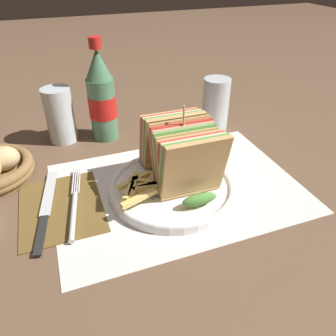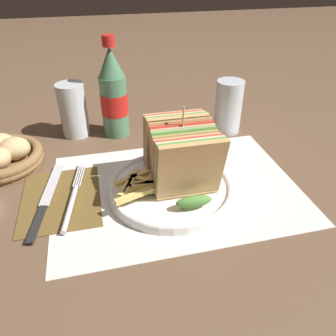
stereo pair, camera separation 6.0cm
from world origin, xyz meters
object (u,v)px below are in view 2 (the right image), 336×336
object	(u,v)px
plate_main	(170,187)
knife	(46,199)
club_sandwich	(182,155)
bread_basket	(1,157)
coke_bottle_near	(114,95)
glass_far	(74,113)
fork	(72,200)
glass_near	(228,107)

from	to	relation	value
plate_main	knife	world-z (taller)	plate_main
club_sandwich	bread_basket	distance (m)	0.38
coke_bottle_near	knife	bearing A→B (deg)	-122.74
knife	coke_bottle_near	xyz separation A→B (m)	(0.15, 0.23, 0.09)
coke_bottle_near	glass_far	xyz separation A→B (m)	(-0.10, 0.02, -0.04)
glass_far	plate_main	bearing A→B (deg)	-58.59
fork	knife	distance (m)	0.05
fork	coke_bottle_near	distance (m)	0.29
plate_main	bread_basket	world-z (taller)	bread_basket
coke_bottle_near	glass_far	distance (m)	0.11
fork	club_sandwich	bearing A→B (deg)	10.47
glass_near	fork	bearing A→B (deg)	-151.16
club_sandwich	knife	size ratio (longest dim) A/B	0.85
knife	bread_basket	distance (m)	0.17
club_sandwich	coke_bottle_near	bearing A→B (deg)	110.88
glass_near	knife	bearing A→B (deg)	-155.73
bread_basket	plate_main	bearing A→B (deg)	-27.44
fork	glass_far	bearing A→B (deg)	97.80
bread_basket	glass_near	bearing A→B (deg)	4.92
knife	glass_far	xyz separation A→B (m)	(0.05, 0.25, 0.05)
club_sandwich	fork	size ratio (longest dim) A/B	0.92
fork	knife	size ratio (longest dim) A/B	0.92
fork	glass_near	distance (m)	0.42
knife	bread_basket	bearing A→B (deg)	133.53
plate_main	bread_basket	bearing A→B (deg)	152.56
fork	knife	xyz separation A→B (m)	(-0.05, 0.02, -0.00)
plate_main	club_sandwich	distance (m)	0.07
club_sandwich	coke_bottle_near	xyz separation A→B (m)	(-0.09, 0.25, 0.03)
plate_main	club_sandwich	bearing A→B (deg)	19.75
knife	glass_far	size ratio (longest dim) A/B	1.71
club_sandwich	glass_far	size ratio (longest dim) A/B	1.45
coke_bottle_near	glass_near	distance (m)	0.27
bread_basket	coke_bottle_near	bearing A→B (deg)	20.20
knife	plate_main	bearing A→B (deg)	4.14
club_sandwich	fork	xyz separation A→B (m)	(-0.20, -0.00, -0.06)
plate_main	club_sandwich	world-z (taller)	club_sandwich
glass_near	bread_basket	xyz separation A→B (m)	(-0.51, -0.04, -0.04)
club_sandwich	knife	bearing A→B (deg)	176.75
plate_main	club_sandwich	xyz separation A→B (m)	(0.02, 0.01, 0.06)
glass_far	bread_basket	distance (m)	0.19
club_sandwich	coke_bottle_near	distance (m)	0.27
glass_near	coke_bottle_near	bearing A→B (deg)	170.04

